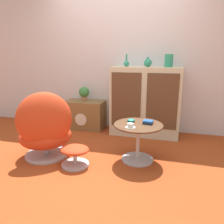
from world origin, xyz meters
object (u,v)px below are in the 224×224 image
object	(u,v)px
coffee_table	(138,137)
vase_leftmost	(126,63)
ottoman	(75,153)
vase_inner_left	(148,63)
bowl	(131,120)
sideboard	(145,101)
book_stack	(148,122)
tv_console	(85,114)
teacup	(130,126)
egg_chair	(45,128)
vase_inner_right	(169,61)
potted_plant	(84,93)

from	to	relation	value
coffee_table	vase_leftmost	bearing A→B (deg)	110.33
ottoman	vase_inner_left	distance (m)	1.85
vase_inner_left	bowl	xyz separation A→B (m)	(-0.09, -0.92, -0.70)
sideboard	bowl	size ratio (longest dim) A/B	11.47
vase_inner_left	book_stack	xyz separation A→B (m)	(0.14, -0.96, -0.70)
sideboard	tv_console	xyz separation A→B (m)	(-1.11, 0.04, -0.32)
vase_leftmost	vase_inner_left	size ratio (longest dim) A/B	1.30
vase_inner_left	teacup	distance (m)	1.36
book_stack	vase_inner_left	bearing A→B (deg)	98.11
vase_inner_left	teacup	xyz separation A→B (m)	(-0.05, -1.16, -0.70)
sideboard	book_stack	distance (m)	0.97
egg_chair	vase_inner_left	world-z (taller)	vase_inner_left
ottoman	teacup	bearing A→B (deg)	16.25
sideboard	coffee_table	world-z (taller)	sideboard
ottoman	coffee_table	size ratio (longest dim) A/B	0.59
egg_chair	bowl	xyz separation A→B (m)	(1.08, 0.32, 0.10)
ottoman	teacup	distance (m)	0.76
vase_inner_right	book_stack	world-z (taller)	vase_inner_right
vase_inner_right	teacup	world-z (taller)	vase_inner_right
vase_leftmost	teacup	bearing A→B (deg)	-75.56
tv_console	egg_chair	world-z (taller)	egg_chair
ottoman	teacup	xyz separation A→B (m)	(0.65, 0.19, 0.34)
ottoman	bowl	bearing A→B (deg)	34.66
book_stack	teacup	bearing A→B (deg)	-132.60
bowl	teacup	bearing A→B (deg)	-81.73
tv_console	sideboard	bearing A→B (deg)	-1.90
tv_console	potted_plant	distance (m)	0.41
ottoman	vase_inner_right	world-z (taller)	vase_inner_right
tv_console	vase_inner_left	distance (m)	1.48
vase_leftmost	potted_plant	distance (m)	0.95
book_stack	bowl	distance (m)	0.22
tv_console	bowl	bearing A→B (deg)	-42.54
potted_plant	coffee_table	bearing A→B (deg)	-42.02
potted_plant	teacup	distance (m)	1.62
vase_inner_left	tv_console	bearing A→B (deg)	178.32
egg_chair	vase_inner_left	size ratio (longest dim) A/B	5.97
tv_console	vase_inner_left	xyz separation A→B (m)	(1.13, -0.03, 0.96)
sideboard	bowl	world-z (taller)	sideboard
potted_plant	bowl	distance (m)	1.43
egg_chair	bowl	distance (m)	1.13
ottoman	vase_inner_right	size ratio (longest dim) A/B	1.83
sideboard	book_stack	world-z (taller)	sideboard
sideboard	teacup	size ratio (longest dim) A/B	9.30
vase_inner_right	vase_leftmost	bearing A→B (deg)	180.00
tv_console	potted_plant	xyz separation A→B (m)	(-0.00, 0.00, 0.41)
tv_console	egg_chair	bearing A→B (deg)	-91.46
tv_console	ottoman	bearing A→B (deg)	-72.87
coffee_table	ottoman	bearing A→B (deg)	-154.81
coffee_table	book_stack	world-z (taller)	book_stack
egg_chair	teacup	distance (m)	1.12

